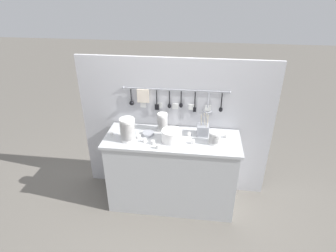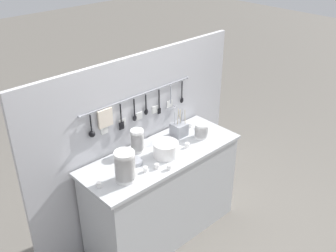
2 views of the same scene
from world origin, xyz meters
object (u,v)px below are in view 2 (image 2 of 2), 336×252
(cup_beside_plates, at_px, (169,167))
(cup_by_caddy, at_px, (99,185))
(cutlery_caddy, at_px, (179,129))
(cup_mid_row, at_px, (146,169))
(plate_stack, at_px, (165,149))
(cup_back_left, at_px, (190,125))
(cup_centre, at_px, (200,125))
(cup_edge_far, at_px, (171,140))
(steel_mixing_bowl, at_px, (135,162))
(cup_front_left, at_px, (187,145))
(bowl_stack_short_front, at_px, (125,166))
(cup_back_right, at_px, (132,169))
(cup_front_right, at_px, (157,166))
(bowl_stack_wide_centre, at_px, (201,130))
(bowl_stack_back_corner, at_px, (137,141))

(cup_beside_plates, xyz_separation_m, cup_by_caddy, (-0.57, 0.20, 0.00))
(cutlery_caddy, relative_size, cup_mid_row, 6.22)
(plate_stack, bearing_deg, cup_beside_plates, -124.95)
(cup_back_left, height_order, cup_centre, same)
(cutlery_caddy, height_order, cup_edge_far, cutlery_caddy)
(steel_mixing_bowl, bearing_deg, cup_front_left, -13.22)
(cup_front_left, height_order, cup_back_left, same)
(bowl_stack_short_front, bearing_deg, cup_front_left, 0.88)
(cup_back_right, height_order, cup_mid_row, same)
(steel_mixing_bowl, xyz_separation_m, cup_front_left, (0.52, -0.12, 0.00))
(cup_front_right, distance_m, cup_edge_far, 0.45)
(cup_front_left, distance_m, cup_back_right, 0.62)
(bowl_stack_wide_centre, height_order, bowl_stack_back_corner, bowl_stack_back_corner)
(cup_front_left, distance_m, cup_back_left, 0.39)
(cup_front_left, distance_m, cup_by_caddy, 0.94)
(cup_edge_far, distance_m, cup_back_left, 0.36)
(bowl_stack_wide_centre, bearing_deg, cup_centre, 45.38)
(plate_stack, relative_size, cup_front_right, 4.99)
(cutlery_caddy, relative_size, cup_front_right, 6.22)
(cup_back_right, height_order, cup_back_left, same)
(bowl_stack_wide_centre, height_order, cutlery_caddy, cutlery_caddy)
(cup_front_left, distance_m, cup_centre, 0.42)
(cup_by_caddy, relative_size, cup_mid_row, 1.00)
(cup_edge_far, bearing_deg, bowl_stack_back_corner, 163.62)
(cutlery_caddy, xyz_separation_m, cup_mid_row, (-0.63, -0.24, -0.04))
(cup_back_right, bearing_deg, cutlery_caddy, 13.43)
(cup_back_right, distance_m, cup_front_right, 0.21)
(cutlery_caddy, height_order, cup_mid_row, cutlery_caddy)
(cup_front_left, bearing_deg, cup_back_right, 176.13)
(steel_mixing_bowl, bearing_deg, cup_centre, 3.78)
(cup_back_left, bearing_deg, plate_stack, -158.36)
(plate_stack, xyz_separation_m, cup_centre, (0.62, 0.15, -0.04))
(cup_front_right, xyz_separation_m, cup_mid_row, (-0.10, 0.03, 0.00))
(plate_stack, height_order, cup_back_right, plate_stack)
(bowl_stack_back_corner, bearing_deg, cup_front_right, -100.13)
(bowl_stack_back_corner, relative_size, cup_beside_plates, 4.81)
(bowl_stack_wide_centre, xyz_separation_m, cup_beside_plates, (-0.60, -0.19, -0.05))
(bowl_stack_short_front, distance_m, steel_mixing_bowl, 0.27)
(plate_stack, xyz_separation_m, cup_front_right, (-0.19, -0.10, -0.04))
(cup_back_right, relative_size, cup_front_right, 1.00)
(plate_stack, xyz_separation_m, cup_back_right, (-0.37, 0.01, -0.04))
(cup_mid_row, height_order, cup_centre, same)
(cup_beside_plates, xyz_separation_m, cup_mid_row, (-0.16, 0.11, 0.00))
(cup_by_caddy, bearing_deg, bowl_stack_back_corner, 20.29)
(bowl_stack_short_front, distance_m, cup_edge_far, 0.71)
(cup_back_right, bearing_deg, cup_front_left, -3.87)
(cup_back_right, bearing_deg, cup_back_left, 12.80)
(bowl_stack_back_corner, height_order, steel_mixing_bowl, bowl_stack_back_corner)
(cup_back_left, bearing_deg, cup_edge_far, -167.02)
(bowl_stack_short_front, bearing_deg, cup_by_caddy, 162.62)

